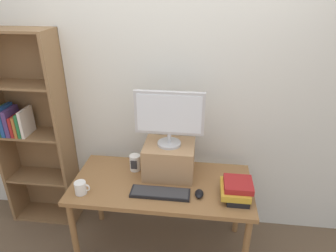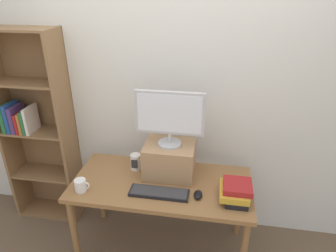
# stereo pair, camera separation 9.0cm
# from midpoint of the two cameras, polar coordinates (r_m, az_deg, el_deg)

# --- Properties ---
(ground_plane) EXTENTS (12.00, 12.00, 0.00)m
(ground_plane) POSITION_cam_midpoint_polar(r_m,az_deg,el_deg) (2.90, -2.02, -22.09)
(ground_plane) COLOR brown
(back_wall) EXTENTS (7.00, 0.08, 2.60)m
(back_wall) POSITION_cam_midpoint_polar(r_m,az_deg,el_deg) (2.56, -0.83, 6.34)
(back_wall) COLOR silver
(back_wall) RESTS_ON ground_plane
(desk) EXTENTS (1.42, 0.67, 0.71)m
(desk) POSITION_cam_midpoint_polar(r_m,az_deg,el_deg) (2.47, -2.25, -12.13)
(desk) COLOR olive
(desk) RESTS_ON ground_plane
(bookshelf_unit) EXTENTS (0.63, 0.28, 1.83)m
(bookshelf_unit) POSITION_cam_midpoint_polar(r_m,az_deg,el_deg) (2.98, -25.29, -0.92)
(bookshelf_unit) COLOR olive
(bookshelf_unit) RESTS_ON ground_plane
(riser_box) EXTENTS (0.40, 0.32, 0.28)m
(riser_box) POSITION_cam_midpoint_polar(r_m,az_deg,el_deg) (2.45, -0.83, -6.36)
(riser_box) COLOR #A87F56
(riser_box) RESTS_ON desk
(computer_monitor) EXTENTS (0.53, 0.19, 0.44)m
(computer_monitor) POSITION_cam_midpoint_polar(r_m,az_deg,el_deg) (2.26, -0.90, 1.89)
(computer_monitor) COLOR #B7B7BA
(computer_monitor) RESTS_ON riser_box
(keyboard) EXTENTS (0.45, 0.14, 0.02)m
(keyboard) POSITION_cam_midpoint_polar(r_m,az_deg,el_deg) (2.30, -2.65, -12.63)
(keyboard) COLOR black
(keyboard) RESTS_ON desk
(computer_mouse) EXTENTS (0.06, 0.10, 0.04)m
(computer_mouse) POSITION_cam_midpoint_polar(r_m,az_deg,el_deg) (2.29, 4.82, -12.75)
(computer_mouse) COLOR black
(computer_mouse) RESTS_ON desk
(book_stack) EXTENTS (0.23, 0.25, 0.14)m
(book_stack) POSITION_cam_midpoint_polar(r_m,az_deg,el_deg) (2.28, 11.81, -11.76)
(book_stack) COLOR black
(book_stack) RESTS_ON desk
(coffee_mug) EXTENTS (0.12, 0.09, 0.10)m
(coffee_mug) POSITION_cam_midpoint_polar(r_m,az_deg,el_deg) (2.39, -17.34, -11.18)
(coffee_mug) COLOR white
(coffee_mug) RESTS_ON desk
(desk_speaker) EXTENTS (0.09, 0.09, 0.14)m
(desk_speaker) POSITION_cam_midpoint_polar(r_m,az_deg,el_deg) (2.55, -7.31, -6.95)
(desk_speaker) COLOR silver
(desk_speaker) RESTS_ON desk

